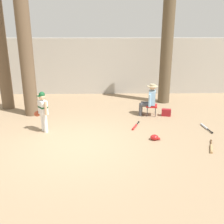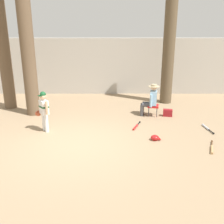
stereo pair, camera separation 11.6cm
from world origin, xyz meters
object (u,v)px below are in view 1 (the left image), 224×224
Objects in this scene: folding_stool at (152,106)px; bat_wood_tan at (211,148)px; seated_spectator at (149,99)px; handbag_beside_stool at (166,113)px; batting_helmet_red at (155,137)px; bat_aluminum_silver at (205,127)px; young_ballplayer at (43,109)px; tree_near_player at (24,35)px; tree_behind_spectator at (166,58)px; bat_red_barrel at (135,126)px.

folding_stool is 3.09m from bat_wood_tan.
seated_spectator is (-0.10, 0.02, 0.28)m from folding_stool.
handbag_beside_stool reaches higher than batting_helmet_red.
young_ballplayer is at bearing -177.97° from bat_aluminum_silver.
seated_spectator is at bearing 85.88° from batting_helmet_red.
tree_near_player is 5.66m from batting_helmet_red.
tree_near_player is 14.15× the size of folding_stool.
tree_near_player is 8.31× the size of bat_wood_tan.
batting_helmet_red is at bearing -105.16° from tree_behind_spectator.
young_ballplayer is 3.04m from bat_red_barrel.
tree_near_player is at bearing 150.59° from batting_helmet_red.
bat_wood_tan and bat_red_barrel have the same top height.
bat_aluminum_silver is (0.76, -3.10, -1.89)m from tree_behind_spectator.
bat_wood_tan is at bearing -15.33° from young_ballplayer.
folding_stool is 1.45m from bat_red_barrel.
tree_near_player reaches higher than seated_spectator.
bat_wood_tan is 1.10× the size of bat_red_barrel.
folding_stool is 0.39× the size of seated_spectator.
tree_behind_spectator is 5.98× the size of bat_wood_tan.
tree_near_player is at bearing 177.41° from folding_stool.
bat_aluminum_silver is at bearing -38.22° from seated_spectator.
tree_near_player is at bearing 116.70° from young_ballplayer.
young_ballplayer is (-4.50, -3.28, -1.17)m from tree_behind_spectator.
bat_wood_tan is (0.38, -4.62, -1.89)m from tree_behind_spectator.
batting_helmet_red is (-0.16, -2.22, -0.57)m from seated_spectator.
tree_behind_spectator is at bearing 74.84° from batting_helmet_red.
tree_near_player is at bearing 166.12° from bat_aluminum_silver.
seated_spectator is at bearing 62.51° from bat_red_barrel.
tree_near_player is at bearing 152.11° from bat_wood_tan.
handbag_beside_stool is at bearing 69.35° from batting_helmet_red.
bat_aluminum_silver is at bearing 2.03° from young_ballplayer.
tree_near_player is 8.33× the size of bat_aluminum_silver.
bat_red_barrel is at bearing 5.59° from young_ballplayer.
tree_behind_spectator is 4.53m from batting_helmet_red.
folding_stool is (-0.83, -1.79, -1.55)m from tree_behind_spectator.
handbag_beside_stool is at bearing -6.84° from seated_spectator.
handbag_beside_stool is 0.43× the size of bat_aluminum_silver.
young_ballplayer is 1.66× the size of bat_aluminum_silver.
batting_helmet_red is at bearing -11.75° from young_ballplayer.
young_ballplayer reaches higher than folding_stool.
young_ballplayer is 5.30m from bat_aluminum_silver.
bat_wood_tan is 1.57m from bat_aluminum_silver.
batting_helmet_red is (-1.84, -0.90, 0.04)m from bat_aluminum_silver.
bat_red_barrel is 2.45× the size of batting_helmet_red.
batting_helmet_red is (-0.26, -2.20, -0.29)m from folding_stool.
folding_stool is (3.67, 1.49, -0.38)m from young_ballplayer.
tree_near_player is 5.67m from tree_behind_spectator.
tree_near_player is 5.01× the size of young_ballplayer.
folding_stool reaches higher than batting_helmet_red.
bat_aluminum_silver is at bearing 76.12° from bat_wood_tan.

